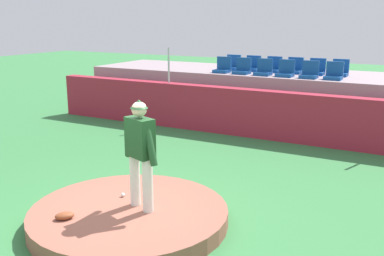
{
  "coord_description": "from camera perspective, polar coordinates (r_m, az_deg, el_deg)",
  "views": [
    {
      "loc": [
        4.24,
        -5.64,
        3.38
      ],
      "look_at": [
        0.0,
        2.23,
        1.18
      ],
      "focal_mm": 42.01,
      "sensor_mm": 36.0,
      "label": 1
    }
  ],
  "objects": [
    {
      "name": "brick_barrier",
      "position": [
        13.01,
        8.68,
        1.77
      ],
      "size": [
        14.36,
        0.4,
        1.38
      ],
      "primitive_type": "cube",
      "color": "#A12537",
      "rests_on": "ground_plane"
    },
    {
      "name": "baseball",
      "position": [
        8.16,
        -8.76,
        -8.39
      ],
      "size": [
        0.07,
        0.07,
        0.07
      ],
      "primitive_type": "sphere",
      "color": "white",
      "rests_on": "pitchers_mound"
    },
    {
      "name": "stadium_chair_0",
      "position": [
        14.56,
        3.93,
        7.65
      ],
      "size": [
        0.48,
        0.44,
        0.5
      ],
      "rotation": [
        0.0,
        0.0,
        3.14
      ],
      "color": "navy",
      "rests_on": "bleacher_platform"
    },
    {
      "name": "stadium_chair_5",
      "position": [
        13.52,
        17.57,
        6.56
      ],
      "size": [
        0.48,
        0.44,
        0.5
      ],
      "rotation": [
        0.0,
        0.0,
        3.14
      ],
      "color": "navy",
      "rests_on": "bleacher_platform"
    },
    {
      "name": "fence_post_left",
      "position": [
        14.12,
        -2.97,
        7.96
      ],
      "size": [
        0.06,
        0.06,
        1.1
      ],
      "primitive_type": "cylinder",
      "color": "silver",
      "rests_on": "brick_barrier"
    },
    {
      "name": "stadium_chair_7",
      "position": [
        15.12,
        7.69,
        7.79
      ],
      "size": [
        0.48,
        0.44,
        0.5
      ],
      "rotation": [
        0.0,
        0.0,
        3.14
      ],
      "color": "navy",
      "rests_on": "bleacher_platform"
    },
    {
      "name": "stadium_chair_9",
      "position": [
        14.69,
        12.91,
        7.39
      ],
      "size": [
        0.48,
        0.44,
        0.5
      ],
      "rotation": [
        0.0,
        0.0,
        3.14
      ],
      "color": "navy",
      "rests_on": "bleacher_platform"
    },
    {
      "name": "stadium_chair_11",
      "position": [
        14.4,
        18.27,
        6.92
      ],
      "size": [
        0.48,
        0.44,
        0.5
      ],
      "rotation": [
        0.0,
        0.0,
        3.14
      ],
      "color": "navy",
      "rests_on": "bleacher_platform"
    },
    {
      "name": "bleacher_platform",
      "position": [
        15.04,
        11.55,
        3.81
      ],
      "size": [
        13.23,
        3.12,
        1.66
      ],
      "primitive_type": "cube",
      "color": "gray",
      "rests_on": "ground_plane"
    },
    {
      "name": "stadium_chair_1",
      "position": [
        14.3,
        6.43,
        7.48
      ],
      "size": [
        0.48,
        0.44,
        0.5
      ],
      "rotation": [
        0.0,
        0.0,
        3.14
      ],
      "color": "navy",
      "rests_on": "bleacher_platform"
    },
    {
      "name": "stadium_chair_4",
      "position": [
        13.63,
        14.69,
        6.81
      ],
      "size": [
        0.48,
        0.44,
        0.5
      ],
      "rotation": [
        0.0,
        0.0,
        3.14
      ],
      "color": "navy",
      "rests_on": "bleacher_platform"
    },
    {
      "name": "ground_plane",
      "position": [
        7.82,
        -7.94,
        -11.89
      ],
      "size": [
        60.0,
        60.0,
        0.0
      ],
      "primitive_type": "plane",
      "color": "#367A40"
    },
    {
      "name": "stadium_chair_2",
      "position": [
        14.04,
        9.1,
        7.28
      ],
      "size": [
        0.48,
        0.44,
        0.5
      ],
      "rotation": [
        0.0,
        0.0,
        3.14
      ],
      "color": "navy",
      "rests_on": "bleacher_platform"
    },
    {
      "name": "fielding_glove",
      "position": [
        7.51,
        -15.88,
        -10.67
      ],
      "size": [
        0.35,
        0.36,
        0.11
      ],
      "primitive_type": "ellipsoid",
      "rotation": [
        0.0,
        0.0,
        0.83
      ],
      "color": "brown",
      "rests_on": "pitchers_mound"
    },
    {
      "name": "pitchers_mound",
      "position": [
        7.76,
        -7.97,
        -10.98
      ],
      "size": [
        3.32,
        3.32,
        0.28
      ],
      "primitive_type": "cylinder",
      "color": "#975947",
      "rests_on": "ground_plane"
    },
    {
      "name": "stadium_chair_6",
      "position": [
        15.37,
        5.18,
        7.95
      ],
      "size": [
        0.48,
        0.44,
        0.5
      ],
      "rotation": [
        0.0,
        0.0,
        3.14
      ],
      "color": "navy",
      "rests_on": "bleacher_platform"
    },
    {
      "name": "pitcher",
      "position": [
        7.32,
        -6.59,
        -2.37
      ],
      "size": [
        0.83,
        0.43,
        1.84
      ],
      "rotation": [
        0.0,
        0.0,
        -0.35
      ],
      "color": "silver",
      "rests_on": "pitchers_mound"
    },
    {
      "name": "stadium_chair_10",
      "position": [
        14.5,
        15.57,
        7.15
      ],
      "size": [
        0.48,
        0.44,
        0.5
      ],
      "rotation": [
        0.0,
        0.0,
        3.14
      ],
      "color": "navy",
      "rests_on": "bleacher_platform"
    },
    {
      "name": "stadium_chair_3",
      "position": [
        13.83,
        11.8,
        7.07
      ],
      "size": [
        0.48,
        0.44,
        0.5
      ],
      "rotation": [
        0.0,
        0.0,
        3.14
      ],
      "color": "navy",
      "rests_on": "bleacher_platform"
    },
    {
      "name": "stadium_chair_8",
      "position": [
        14.89,
        10.3,
        7.6
      ],
      "size": [
        0.48,
        0.44,
        0.5
      ],
      "rotation": [
        0.0,
        0.0,
        3.14
      ],
      "color": "navy",
      "rests_on": "bleacher_platform"
    }
  ]
}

